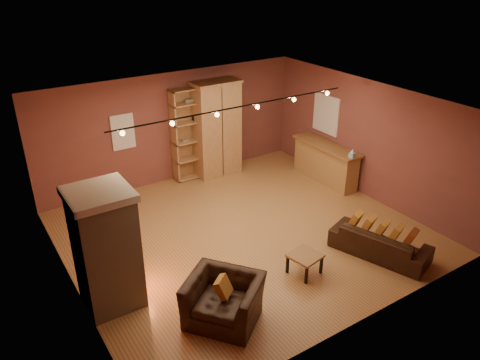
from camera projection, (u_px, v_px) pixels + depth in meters
floor at (243, 233)px, 9.96m from camera, size 7.00×7.00×0.00m
ceiling at (243, 106)px, 8.74m from camera, size 7.00×7.00×0.00m
back_wall at (173, 128)px, 11.80m from camera, size 7.00×0.02×2.80m
left_wall at (65, 223)px, 7.64m from camera, size 0.02×6.50×2.80m
right_wall at (367, 139)px, 11.06m from camera, size 0.02×6.50×2.80m
fireplace at (107, 249)px, 7.56m from camera, size 1.01×0.98×2.12m
back_window at (123, 132)px, 11.09m from camera, size 0.56×0.04×0.86m
bookcase at (189, 133)px, 11.98m from camera, size 0.99×0.38×2.41m
armoire at (216, 128)px, 12.15m from camera, size 1.24×0.70×2.52m
bar_counter at (325, 162)px, 12.07m from camera, size 0.56×2.06×0.99m
tissue_box at (352, 154)px, 11.09m from camera, size 0.15×0.15×0.23m
right_window at (326, 114)px, 12.00m from camera, size 0.05×0.90×1.00m
loveseat at (381, 238)px, 9.08m from camera, size 1.14×1.97×0.78m
armchair at (223, 293)px, 7.41m from camera, size 1.30×1.37×1.01m
coffee_table at (305, 257)px, 8.57m from camera, size 0.62×0.62×0.40m
track_rail at (238, 109)px, 8.94m from camera, size 5.20×0.09×0.13m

